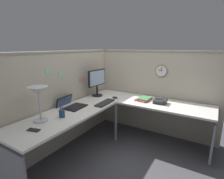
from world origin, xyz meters
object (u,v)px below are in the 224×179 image
monitor (97,81)px  book_stack (144,99)px  laptop (71,105)px  computer_mouse (115,97)px  cell_phone (34,130)px  office_phone (161,101)px  keyboard (105,103)px  desk_lamp_dome (38,93)px  wall_clock (161,71)px  pen_cup (62,113)px

monitor → book_stack: bearing=-76.9°
laptop → computer_mouse: 0.83m
cell_phone → office_phone: bearing=-44.6°
keyboard → desk_lamp_dome: bearing=160.7°
desk_lamp_dome → cell_phone: desk_lamp_dome is taller
office_phone → wall_clock: size_ratio=0.97×
cell_phone → wall_clock: size_ratio=0.65×
laptop → pen_cup: (-0.37, -0.21, 0.03)m
pen_cup → wall_clock: size_ratio=0.82×
keyboard → book_stack: bearing=-46.0°
monitor → wall_clock: (0.53, -1.04, 0.20)m
laptop → office_phone: 1.46m
laptop → computer_mouse: bearing=-26.7°
cell_phone → keyboard: bearing=-22.9°
computer_mouse → book_stack: 0.52m
desk_lamp_dome → pen_cup: bearing=-30.8°
office_phone → desk_lamp_dome: bearing=143.7°
monitor → computer_mouse: (0.03, -0.37, -0.28)m
cell_phone → office_phone: 1.94m
office_phone → monitor: bearing=98.5°
laptop → computer_mouse: size_ratio=3.88×
monitor → desk_lamp_dome: size_ratio=1.12×
computer_mouse → book_stack: size_ratio=0.34×
keyboard → wall_clock: (0.84, -0.66, 0.48)m
pen_cup → office_phone: (1.26, -0.95, -0.02)m
keyboard → pen_cup: (-0.78, 0.17, 0.04)m
keyboard → book_stack: (0.51, -0.48, 0.01)m
laptop → wall_clock: (1.25, -1.04, 0.46)m
desk_lamp_dome → book_stack: desk_lamp_dome is taller
keyboard → office_phone: (0.48, -0.78, 0.03)m
laptop → keyboard: (0.41, -0.38, -0.01)m
computer_mouse → office_phone: office_phone is taller
cell_phone → book_stack: book_stack is taller
wall_clock → desk_lamp_dome: bearing=152.3°
laptop → desk_lamp_dome: bearing=-173.1°
pen_cup → office_phone: size_ratio=0.85×
keyboard → desk_lamp_dome: 1.11m
keyboard → book_stack: 0.70m
keyboard → office_phone: size_ratio=2.02×
laptop → desk_lamp_dome: 0.69m
monitor → office_phone: monitor is taller
pen_cup → cell_phone: pen_cup is taller
desk_lamp_dome → cell_phone: (-0.21, -0.15, -0.36)m
cell_phone → wall_clock: (2.05, -0.82, 0.48)m
keyboard → wall_clock: wall_clock is taller
laptop → wall_clock: 1.69m
wall_clock → pen_cup: bearing=152.7°
office_phone → keyboard: bearing=121.5°
monitor → office_phone: (0.17, -1.16, -0.26)m
pen_cup → cell_phone: 0.44m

